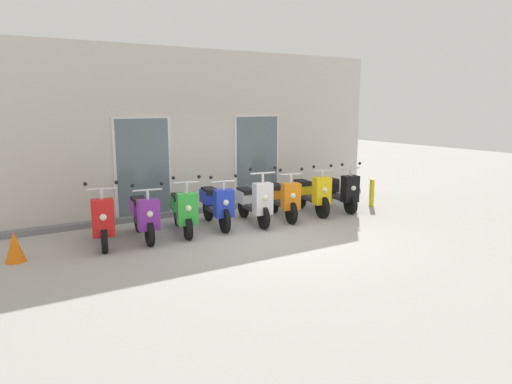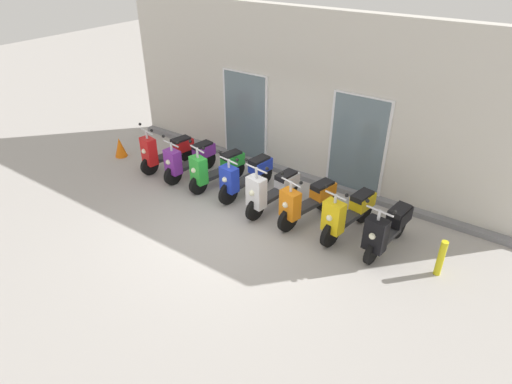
% 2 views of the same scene
% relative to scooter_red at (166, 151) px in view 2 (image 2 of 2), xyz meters
% --- Properties ---
extents(ground_plane, '(40.00, 40.00, 0.00)m').
position_rel_scooter_red_xyz_m(ground_plane, '(2.82, -1.15, -0.47)').
color(ground_plane, '#A8A39E').
extents(storefront_facade, '(10.00, 0.50, 3.84)m').
position_rel_scooter_red_xyz_m(storefront_facade, '(2.82, 1.69, 1.39)').
color(storefront_facade, beige).
rests_on(storefront_facade, ground_plane).
extents(scooter_red, '(0.69, 1.53, 1.27)m').
position_rel_scooter_red_xyz_m(scooter_red, '(0.00, 0.00, 0.00)').
color(scooter_red, black).
rests_on(scooter_red, ground_plane).
extents(scooter_purple, '(0.61, 1.56, 1.17)m').
position_rel_scooter_red_xyz_m(scooter_purple, '(0.78, 0.00, -0.00)').
color(scooter_purple, black).
rests_on(scooter_purple, ground_plane).
extents(scooter_green, '(0.70, 1.55, 1.24)m').
position_rel_scooter_red_xyz_m(scooter_green, '(1.60, 0.01, -0.01)').
color(scooter_green, black).
rests_on(scooter_green, ground_plane).
extents(scooter_blue, '(0.63, 1.63, 1.18)m').
position_rel_scooter_red_xyz_m(scooter_blue, '(2.39, 0.08, 0.02)').
color(scooter_blue, black).
rests_on(scooter_blue, ground_plane).
extents(scooter_white, '(0.64, 1.60, 1.31)m').
position_rel_scooter_red_xyz_m(scooter_white, '(3.21, -0.12, 0.03)').
color(scooter_white, black).
rests_on(scooter_white, ground_plane).
extents(scooter_orange, '(0.71, 1.60, 1.22)m').
position_rel_scooter_red_xyz_m(scooter_orange, '(4.01, -0.04, -0.00)').
color(scooter_orange, black).
rests_on(scooter_orange, ground_plane).
extents(scooter_yellow, '(0.62, 1.64, 1.23)m').
position_rel_scooter_red_xyz_m(scooter_yellow, '(4.89, 0.00, 0.01)').
color(scooter_yellow, black).
rests_on(scooter_yellow, ground_plane).
extents(scooter_black, '(0.58, 1.50, 1.23)m').
position_rel_scooter_red_xyz_m(scooter_black, '(5.69, -0.07, 0.02)').
color(scooter_black, black).
rests_on(scooter_black, ground_plane).
extents(traffic_cone, '(0.32, 0.32, 0.52)m').
position_rel_scooter_red_xyz_m(traffic_cone, '(-1.49, -0.23, -0.21)').
color(traffic_cone, orange).
rests_on(traffic_cone, ground_plane).
extents(curb_bollard, '(0.12, 0.12, 0.70)m').
position_rel_scooter_red_xyz_m(curb_bollard, '(6.70, -0.19, -0.12)').
color(curb_bollard, yellow).
rests_on(curb_bollard, ground_plane).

